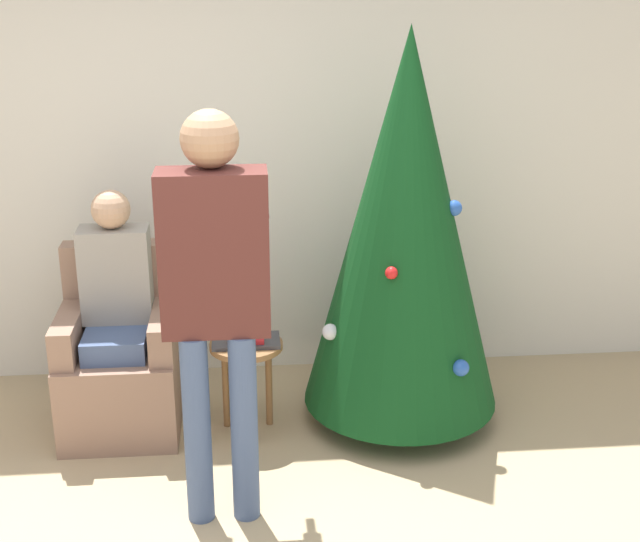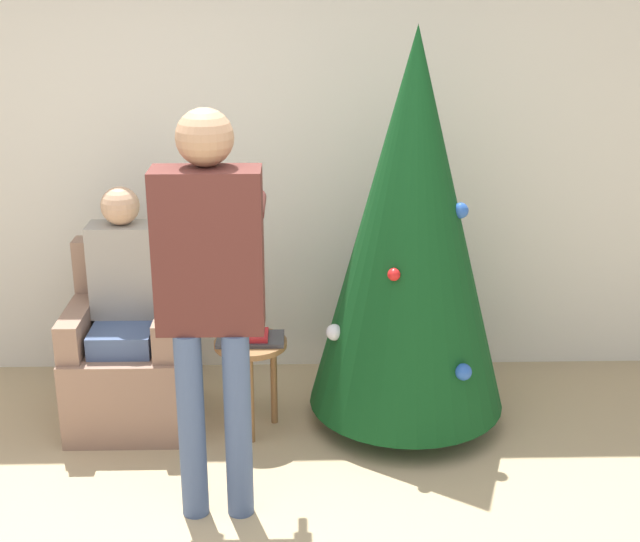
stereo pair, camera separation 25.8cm
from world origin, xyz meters
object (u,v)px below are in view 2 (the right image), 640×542
Objects in this scene: christmas_tree at (411,226)px; person_seated at (124,297)px; armchair at (130,358)px; side_stool at (251,357)px; person_standing at (210,279)px.

christmas_tree is 1.64× the size of person_seated.
christmas_tree reaches higher than armchair.
armchair is 1.85× the size of side_stool.
christmas_tree is 1.54m from person_seated.
person_standing reaches higher than side_stool.
person_seated is at bearing 167.94° from side_stool.
person_seated is (-1.49, 0.06, -0.40)m from christmas_tree.
armchair is 0.36m from person_seated.
christmas_tree is 1.15× the size of person_standing.
person_standing is (0.54, -0.87, 0.77)m from armchair.
christmas_tree is at bearing 39.68° from person_standing.
christmas_tree is 2.20× the size of armchair.
person_standing is (-0.95, -0.79, 0.01)m from christmas_tree.
side_stool is at bearing 80.26° from person_standing.
side_stool is (-0.83, -0.08, -0.69)m from christmas_tree.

